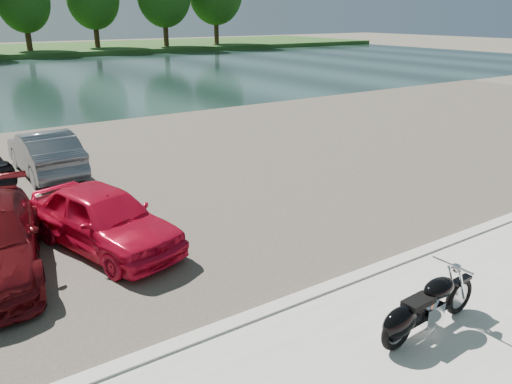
{
  "coord_description": "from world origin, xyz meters",
  "views": [
    {
      "loc": [
        -6.45,
        -4.15,
        5.01
      ],
      "look_at": [
        -0.41,
        4.92,
        1.1
      ],
      "focal_mm": 35.0,
      "sensor_mm": 36.0,
      "label": 1
    }
  ],
  "objects": [
    {
      "name": "car_4",
      "position": [
        -3.62,
        6.16,
        0.75
      ],
      "size": [
        2.79,
        4.49,
        1.43
      ],
      "primitive_type": "imported",
      "rotation": [
        0.0,
        0.0,
        0.28
      ],
      "color": "red",
      "rests_on": "parking_lot"
    },
    {
      "name": "motorcycle",
      "position": [
        -0.46,
        0.08,
        0.56
      ],
      "size": [
        2.33,
        0.75,
        1.05
      ],
      "rotation": [
        0.0,
        0.0,
        0.05
      ],
      "color": "black",
      "rests_on": "promenade"
    },
    {
      "name": "ground",
      "position": [
        0.0,
        0.0,
        0.0
      ],
      "size": [
        200.0,
        200.0,
        0.0
      ],
      "primitive_type": "plane",
      "color": "#595447",
      "rests_on": "ground"
    },
    {
      "name": "river",
      "position": [
        0.0,
        40.0,
        0.0
      ],
      "size": [
        120.0,
        40.0,
        0.0
      ],
      "primitive_type": "cube",
      "color": "#172A28",
      "rests_on": "ground"
    },
    {
      "name": "parking_lot",
      "position": [
        0.0,
        11.0,
        0.02
      ],
      "size": [
        60.0,
        18.0,
        0.04
      ],
      "primitive_type": "cube",
      "color": "#464039",
      "rests_on": "ground"
    },
    {
      "name": "kerb",
      "position": [
        0.0,
        2.0,
        0.07
      ],
      "size": [
        60.0,
        0.3,
        0.14
      ],
      "primitive_type": "cube",
      "color": "#B6B3AC",
      "rests_on": "ground"
    },
    {
      "name": "promenade",
      "position": [
        0.0,
        -1.0,
        0.05
      ],
      "size": [
        60.0,
        6.0,
        0.1
      ],
      "primitive_type": "cube",
      "color": "#B6B3AC",
      "rests_on": "ground"
    },
    {
      "name": "car_9",
      "position": [
        -3.47,
        12.7,
        0.76
      ],
      "size": [
        1.69,
        4.43,
        1.44
      ],
      "primitive_type": "imported",
      "rotation": [
        0.0,
        0.0,
        3.18
      ],
      "color": "slate",
      "rests_on": "parking_lot"
    }
  ]
}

